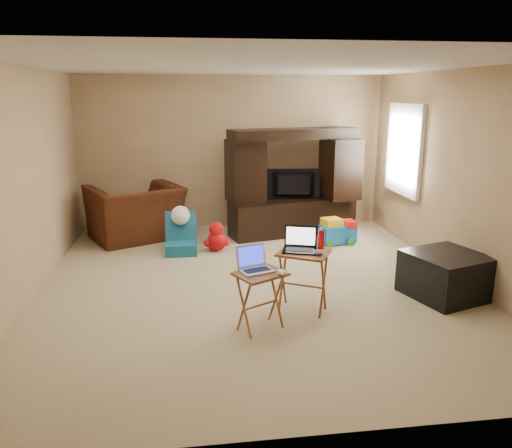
{
  "coord_description": "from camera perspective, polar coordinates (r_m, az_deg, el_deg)",
  "views": [
    {
      "loc": [
        -0.72,
        -5.54,
        2.22
      ],
      "look_at": [
        0.0,
        -0.2,
        0.8
      ],
      "focal_mm": 35.0,
      "sensor_mm": 36.0,
      "label": 1
    }
  ],
  "objects": [
    {
      "name": "window_pane",
      "position": [
        7.82,
        16.69,
        8.15
      ],
      "size": [
        0.0,
        1.2,
        1.2
      ],
      "primitive_type": "plane",
      "rotation": [
        1.57,
        0.0,
        -1.57
      ],
      "color": "white",
      "rests_on": "ground"
    },
    {
      "name": "laptop_left",
      "position": [
        4.7,
        0.1,
        -4.11
      ],
      "size": [
        0.37,
        0.34,
        0.24
      ],
      "primitive_type": "cube",
      "rotation": [
        0.0,
        0.0,
        0.35
      ],
      "color": "silver",
      "rests_on": "tray_table_left"
    },
    {
      "name": "mouse_left",
      "position": [
        4.68,
        2.89,
        -5.5
      ],
      "size": [
        0.1,
        0.13,
        0.05
      ],
      "primitive_type": "ellipsoid",
      "rotation": [
        0.0,
        0.0,
        0.27
      ],
      "color": "white",
      "rests_on": "tray_table_left"
    },
    {
      "name": "tray_table_left",
      "position": [
        4.83,
        0.5,
        -8.81
      ],
      "size": [
        0.56,
        0.53,
        0.58
      ],
      "primitive_type": "cube",
      "rotation": [
        0.0,
        0.0,
        0.5
      ],
      "color": "#A16627",
      "rests_on": "floor"
    },
    {
      "name": "floor",
      "position": [
        6.01,
        -0.26,
        -6.91
      ],
      "size": [
        5.5,
        5.5,
        0.0
      ],
      "primitive_type": "plane",
      "color": "beige",
      "rests_on": "ground"
    },
    {
      "name": "ottoman",
      "position": [
        5.99,
        20.88,
        -5.48
      ],
      "size": [
        0.97,
        0.97,
        0.49
      ],
      "primitive_type": "cube",
      "rotation": [
        0.0,
        0.0,
        0.31
      ],
      "color": "black",
      "rests_on": "floor"
    },
    {
      "name": "television",
      "position": [
        7.93,
        4.35,
        4.47
      ],
      "size": [
        0.86,
        0.19,
        0.49
      ],
      "primitive_type": "imported",
      "rotation": [
        0.0,
        0.0,
        3.05
      ],
      "color": "black",
      "rests_on": "entertainment_center"
    },
    {
      "name": "child_rocker",
      "position": [
        7.13,
        -8.58,
        -1.07
      ],
      "size": [
        0.46,
        0.52,
        0.59
      ],
      "primitive_type": null,
      "rotation": [
        0.0,
        0.0,
        -0.04
      ],
      "color": "#165C7D",
      "rests_on": "floor"
    },
    {
      "name": "plush_toy",
      "position": [
        7.21,
        -4.55,
        -1.43
      ],
      "size": [
        0.39,
        0.32,
        0.43
      ],
      "primitive_type": null,
      "color": "red",
      "rests_on": "floor"
    },
    {
      "name": "mouse_right",
      "position": [
        5.03,
        7.22,
        -3.23
      ],
      "size": [
        0.1,
        0.14,
        0.05
      ],
      "primitive_type": "ellipsoid",
      "rotation": [
        0.0,
        0.0,
        -0.13
      ],
      "color": "#44454A",
      "rests_on": "tray_table_right"
    },
    {
      "name": "wall_right",
      "position": [
        6.48,
        22.32,
        5.06
      ],
      "size": [
        0.0,
        5.5,
        5.5
      ],
      "primitive_type": "plane",
      "rotation": [
        1.57,
        0.0,
        -1.57
      ],
      "color": "tan",
      "rests_on": "ground"
    },
    {
      "name": "water_bottle",
      "position": [
        5.21,
        7.44,
        -1.76
      ],
      "size": [
        0.06,
        0.06,
        0.2
      ],
      "primitive_type": "cylinder",
      "color": "red",
      "rests_on": "tray_table_right"
    },
    {
      "name": "push_toy",
      "position": [
        7.63,
        9.31,
        -0.75
      ],
      "size": [
        0.61,
        0.49,
        0.4
      ],
      "primitive_type": null,
      "rotation": [
        0.0,
        0.0,
        0.21
      ],
      "color": "blue",
      "rests_on": "floor"
    },
    {
      "name": "wall_left",
      "position": [
        5.9,
        -25.2,
        3.89
      ],
      "size": [
        0.0,
        5.5,
        5.5
      ],
      "primitive_type": "plane",
      "rotation": [
        1.57,
        0.0,
        1.57
      ],
      "color": "tan",
      "rests_on": "ground"
    },
    {
      "name": "tray_table_right",
      "position": [
        5.23,
        5.38,
        -6.55
      ],
      "size": [
        0.63,
        0.59,
        0.65
      ],
      "primitive_type": "cube",
      "rotation": [
        0.0,
        0.0,
        -0.51
      ],
      "color": "#975724",
      "rests_on": "floor"
    },
    {
      "name": "wall_back",
      "position": [
        8.37,
        -2.73,
        8.12
      ],
      "size": [
        5.0,
        0.0,
        5.0
      ],
      "primitive_type": "plane",
      "rotation": [
        1.57,
        0.0,
        0.0
      ],
      "color": "tan",
      "rests_on": "ground"
    },
    {
      "name": "window_frame",
      "position": [
        7.81,
        16.56,
        8.15
      ],
      "size": [
        0.06,
        1.14,
        1.34
      ],
      "primitive_type": "cube",
      "color": "white",
      "rests_on": "ground"
    },
    {
      "name": "wall_front",
      "position": [
        3.04,
        6.47,
        -3.99
      ],
      "size": [
        5.0,
        0.0,
        5.0
      ],
      "primitive_type": "plane",
      "rotation": [
        -1.57,
        0.0,
        0.0
      ],
      "color": "tan",
      "rests_on": "ground"
    },
    {
      "name": "recliner",
      "position": [
        7.95,
        -13.63,
        1.27
      ],
      "size": [
        1.66,
        1.58,
        0.84
      ],
      "primitive_type": "imported",
      "rotation": [
        0.0,
        0.0,
        3.6
      ],
      "color": "#4D1F10",
      "rests_on": "floor"
    },
    {
      "name": "ceiling",
      "position": [
        5.59,
        -0.29,
        17.64
      ],
      "size": [
        5.5,
        5.5,
        0.0
      ],
      "primitive_type": "plane",
      "rotation": [
        3.14,
        0.0,
        0.0
      ],
      "color": "silver",
      "rests_on": "ground"
    },
    {
      "name": "laptop_right",
      "position": [
        5.1,
        5.01,
        -1.84
      ],
      "size": [
        0.41,
        0.37,
        0.24
      ],
      "primitive_type": "cube",
      "rotation": [
        0.0,
        0.0,
        -0.3
      ],
      "color": "black",
      "rests_on": "tray_table_right"
    },
    {
      "name": "entertainment_center",
      "position": [
        7.97,
        4.29,
        4.77
      ],
      "size": [
        2.12,
        0.99,
        1.68
      ],
      "primitive_type": "cube",
      "rotation": [
        0.0,
        0.0,
        0.24
      ],
      "color": "black",
      "rests_on": "floor"
    }
  ]
}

